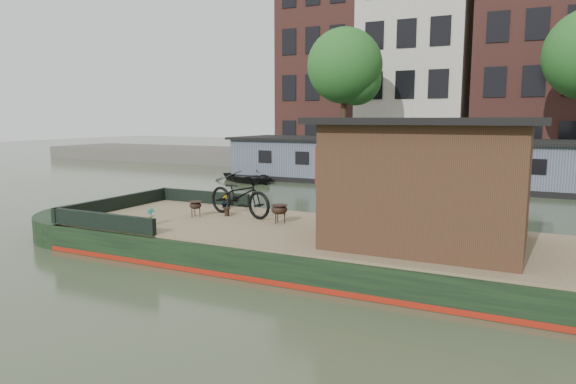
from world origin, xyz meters
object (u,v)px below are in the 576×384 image
at_px(cabin, 429,180).
at_px(brazier_rear, 195,209).
at_px(brazier_front, 279,214).
at_px(dinghy, 249,174).
at_px(bicycle, 240,195).
at_px(potted_plant_a, 151,216).

distance_m(cabin, brazier_rear, 5.75).
bearing_deg(brazier_rear, cabin, -1.36).
distance_m(brazier_front, dinghy, 13.22).
distance_m(cabin, brazier_front, 3.60).
bearing_deg(cabin, bicycle, 171.63).
distance_m(potted_plant_a, brazier_rear, 1.30).
relative_size(bicycle, dinghy, 0.57).
relative_size(brazier_rear, dinghy, 0.11).
bearing_deg(cabin, brazier_rear, 178.64).
distance_m(bicycle, brazier_rear, 1.14).
relative_size(potted_plant_a, dinghy, 0.11).
height_order(brazier_front, dinghy, brazier_front).
height_order(cabin, brazier_rear, cabin).
distance_m(cabin, bicycle, 4.82).
relative_size(brazier_front, brazier_rear, 1.13).
height_order(cabin, bicycle, cabin).
height_order(cabin, potted_plant_a, cabin).
bearing_deg(brazier_front, dinghy, 123.57).
height_order(brazier_rear, dinghy, brazier_rear).
height_order(cabin, brazier_front, cabin).
height_order(bicycle, dinghy, bicycle).
relative_size(potted_plant_a, brazier_front, 0.91).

